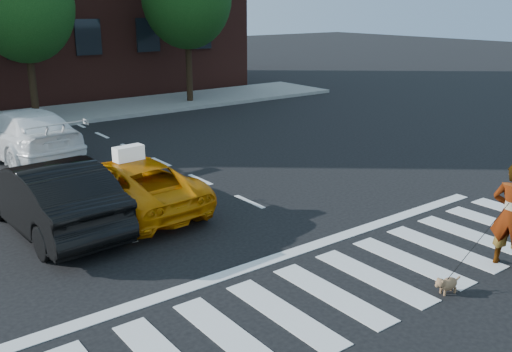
# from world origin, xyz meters

# --- Properties ---
(ground) EXTENTS (120.00, 120.00, 0.00)m
(ground) POSITION_xyz_m (0.00, 0.00, 0.00)
(ground) COLOR black
(ground) RESTS_ON ground
(crosswalk) EXTENTS (13.00, 2.40, 0.01)m
(crosswalk) POSITION_xyz_m (0.00, 0.00, 0.01)
(crosswalk) COLOR silver
(crosswalk) RESTS_ON ground
(stop_line) EXTENTS (12.00, 0.30, 0.01)m
(stop_line) POSITION_xyz_m (0.00, 1.60, 0.01)
(stop_line) COLOR silver
(stop_line) RESTS_ON ground
(sidewalk_far) EXTENTS (30.00, 4.00, 0.15)m
(sidewalk_far) POSITION_xyz_m (0.00, 17.50, 0.07)
(sidewalk_far) COLOR slate
(sidewalk_far) RESTS_ON ground
(taxi) EXTENTS (2.36, 4.54, 1.22)m
(taxi) POSITION_xyz_m (-0.93, 5.60, 0.61)
(taxi) COLOR orange
(taxi) RESTS_ON ground
(black_sedan) EXTENTS (1.81, 4.59, 1.49)m
(black_sedan) POSITION_xyz_m (-2.66, 5.48, 0.74)
(black_sedan) COLOR black
(black_sedan) RESTS_ON ground
(white_suv) EXTENTS (2.55, 5.25, 1.47)m
(white_suv) POSITION_xyz_m (-1.40, 11.76, 0.74)
(white_suv) COLOR white
(white_suv) RESTS_ON ground
(woman) EXTENTS (0.62, 0.79, 1.92)m
(woman) POSITION_xyz_m (3.26, -1.10, 0.96)
(woman) COLOR #999999
(woman) RESTS_ON ground
(dog) EXTENTS (0.51, 0.27, 0.29)m
(dog) POSITION_xyz_m (1.51, -1.09, 0.17)
(dog) COLOR #8E6048
(dog) RESTS_ON ground
(taxi_sign) EXTENTS (0.67, 0.33, 0.32)m
(taxi_sign) POSITION_xyz_m (-0.93, 5.40, 1.38)
(taxi_sign) COLOR white
(taxi_sign) RESTS_ON taxi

